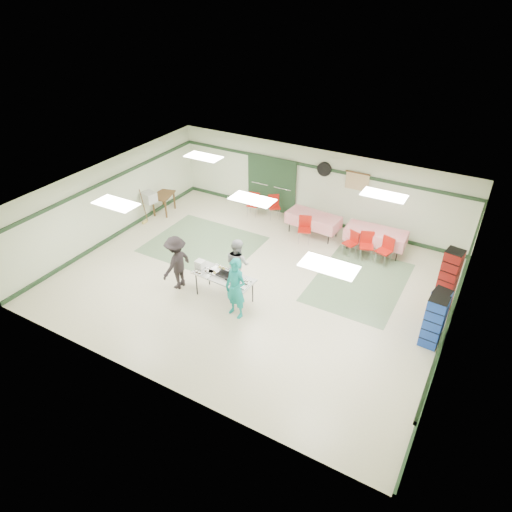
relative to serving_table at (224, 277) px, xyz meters
The scene contains 42 objects.
floor 1.36m from the serving_table, 76.48° to the left, with size 11.00×11.00×0.00m, color beige.
ceiling 2.30m from the serving_table, 76.48° to the left, with size 11.00×11.00×0.00m, color white.
wall_back 5.66m from the serving_table, 87.25° to the left, with size 11.00×11.00×0.00m, color beige.
wall_front 3.45m from the serving_table, 85.43° to the right, with size 11.00×11.00×0.00m, color beige.
wall_left 5.39m from the serving_table, 167.89° to the left, with size 9.00×9.00×0.00m, color beige.
wall_right 5.91m from the serving_table, 11.01° to the left, with size 9.00×9.00×0.00m, color beige.
trim_back 5.76m from the serving_table, 87.24° to the left, with size 11.00×0.06×0.10m, color #1D361F.
baseboard_back 5.64m from the serving_table, 87.24° to the left, with size 11.00×0.06×0.12m, color #1D361F.
trim_left 5.49m from the serving_table, 167.82° to the left, with size 9.00×0.06×0.10m, color #1D361F.
baseboard_left 5.36m from the serving_table, 167.82° to the left, with size 9.00×0.06×0.12m, color #1D361F.
trim_right 6.00m from the serving_table, 11.07° to the left, with size 9.00×0.06×0.10m, color #1D361F.
baseboard_right 5.89m from the serving_table, 11.07° to the left, with size 9.00×0.06×0.12m, color #1D361F.
green_patch_a 3.16m from the serving_table, 136.42° to the left, with size 3.50×3.00×0.01m, color gray.
green_patch_b 4.10m from the serving_table, 40.51° to the left, with size 2.50×3.50×0.01m, color gray.
double_door_left 5.90m from the serving_table, 109.14° to the left, with size 0.90×0.06×2.10m, color #949694.
double_door_right 5.66m from the serving_table, 99.99° to the left, with size 0.90×0.06×2.10m, color #949694.
door_frame 5.74m from the serving_table, 104.76° to the left, with size 2.00×0.03×2.15m, color #1D361F.
wall_fan 5.75m from the serving_table, 84.15° to the left, with size 0.50×0.50×0.10m, color black.
scroll_banner 5.95m from the serving_table, 72.35° to the left, with size 0.80×0.02×0.60m, color tan.
serving_table is the anchor object (origin of this frame).
sheet_tray_right 0.57m from the serving_table, ahead, with size 0.54×0.41×0.02m, color silver.
sheet_tray_mid 0.20m from the serving_table, 152.22° to the left, with size 0.64×0.48×0.02m, color silver.
sheet_tray_left 0.60m from the serving_table, 165.37° to the right, with size 0.58×0.44×0.02m, color silver.
baking_pan 0.11m from the serving_table, ahead, with size 0.49×0.31×0.08m, color black.
foam_box_stack 0.82m from the serving_table, behind, with size 0.25×0.23×0.23m, color white.
volunteer_teal 0.82m from the serving_table, 34.06° to the right, with size 0.64×0.42×1.75m, color teal.
volunteer_grey 0.69m from the serving_table, 88.13° to the left, with size 0.76×0.59×1.57m, color gray.
volunteer_dark 1.49m from the serving_table, behind, with size 1.07×0.61×1.65m, color black.
dining_table_a 5.43m from the serving_table, 57.82° to the left, with size 1.97×0.94×0.77m.
dining_table_b 4.65m from the serving_table, 81.46° to the left, with size 1.89×0.95×0.77m.
chair_a 4.89m from the serving_table, 55.41° to the left, with size 0.55×0.55×0.91m.
chair_b 4.63m from the serving_table, 60.28° to the left, with size 0.48×0.49×0.81m.
chair_c 5.27m from the serving_table, 49.84° to the left, with size 0.53×0.53×0.90m.
chair_d 4.08m from the serving_table, 81.15° to the left, with size 0.55×0.55×0.92m.
chair_loose_a 5.18m from the serving_table, 102.16° to the left, with size 0.57×0.57×0.88m.
chair_loose_b 5.22m from the serving_table, 110.73° to the left, with size 0.47×0.47×0.87m.
crate_stack_blue_a 5.50m from the serving_table, ahead, with size 0.44×0.44×1.42m, color #1C3FA8.
crate_stack_red 5.94m from the serving_table, 24.01° to the left, with size 0.42×0.42×1.93m, color maroon.
crate_stack_blue_b 5.61m from the serving_table, 14.90° to the left, with size 0.40×0.40×1.30m, color #1C3FA8.
printer_table 5.92m from the serving_table, 145.51° to the left, with size 0.84×1.07×0.74m.
office_printer 5.53m from the serving_table, 151.96° to the left, with size 0.47×0.41×0.37m, color #ACACA7.
broom 5.49m from the serving_table, 154.62° to the left, with size 0.03×0.03×1.33m, color brown.
Camera 1 is at (5.57, -9.62, 7.97)m, focal length 32.00 mm.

